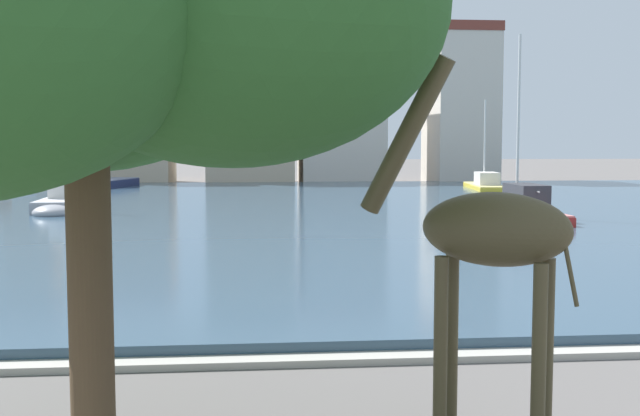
# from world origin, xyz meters

# --- Properties ---
(harbor_water) EXTENTS (91.96, 51.42, 0.30)m
(harbor_water) POSITION_xyz_m (0.00, 34.10, 0.15)
(harbor_water) COLOR #334C60
(harbor_water) RESTS_ON ground
(quay_edge_coping) EXTENTS (91.96, 0.50, 0.12)m
(quay_edge_coping) POSITION_xyz_m (0.00, 8.15, 0.06)
(quay_edge_coping) COLOR #ADA89E
(quay_edge_coping) RESTS_ON ground
(giraffe_statue) EXTENTS (2.59, 1.87, 4.95)m
(giraffe_statue) POSITION_xyz_m (2.48, 4.52, 2.53)
(giraffe_statue) COLOR #4C4228
(giraffe_statue) RESTS_ON ground
(sailboat_red) EXTENTS (1.73, 8.74, 8.28)m
(sailboat_red) POSITION_xyz_m (11.64, 29.04, 0.59)
(sailboat_red) COLOR red
(sailboat_red) RESTS_ON ground
(sailboat_grey) EXTENTS (2.27, 6.80, 5.95)m
(sailboat_grey) POSITION_xyz_m (-9.08, 34.37, 0.60)
(sailboat_grey) COLOR #939399
(sailboat_grey) RESTS_ON ground
(sailboat_yellow) EXTENTS (2.84, 8.37, 6.55)m
(sailboat_yellow) POSITION_xyz_m (16.50, 49.52, 0.48)
(sailboat_yellow) COLOR gold
(sailboat_yellow) RESTS_ON ground
(sailboat_navy) EXTENTS (4.36, 9.14, 6.17)m
(sailboat_navy) POSITION_xyz_m (-10.67, 51.94, 0.45)
(sailboat_navy) COLOR navy
(sailboat_navy) RESTS_ON ground
(shade_tree) EXTENTS (7.46, 7.74, 7.26)m
(shade_tree) POSITION_xyz_m (-2.00, 4.53, 5.15)
(shade_tree) COLOR brown
(shade_tree) RESTS_ON ground
(townhouse_tall_gabled) EXTENTS (5.92, 8.05, 11.18)m
(townhouse_tall_gabled) POSITION_xyz_m (-18.70, 62.65, 5.61)
(townhouse_tall_gabled) COLOR #C6B293
(townhouse_tall_gabled) RESTS_ON ground
(townhouse_wide_warehouse) EXTENTS (5.79, 7.99, 10.51)m
(townhouse_wide_warehouse) POSITION_xyz_m (-9.41, 63.68, 5.27)
(townhouse_wide_warehouse) COLOR #C6B293
(townhouse_wide_warehouse) RESTS_ON ground
(townhouse_end_terrace) EXTENTS (7.42, 6.96, 12.28)m
(townhouse_end_terrace) POSITION_xyz_m (0.07, 62.87, 6.15)
(townhouse_end_terrace) COLOR #C6B293
(townhouse_end_terrace) RESTS_ON ground
(townhouse_narrow_midrow) EXTENTS (7.16, 7.59, 11.68)m
(townhouse_narrow_midrow) POSITION_xyz_m (7.94, 63.50, 5.85)
(townhouse_narrow_midrow) COLOR beige
(townhouse_narrow_midrow) RESTS_ON ground
(townhouse_corner_house) EXTENTS (5.33, 7.18, 13.48)m
(townhouse_corner_house) POSITION_xyz_m (18.25, 62.39, 6.76)
(townhouse_corner_house) COLOR beige
(townhouse_corner_house) RESTS_ON ground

